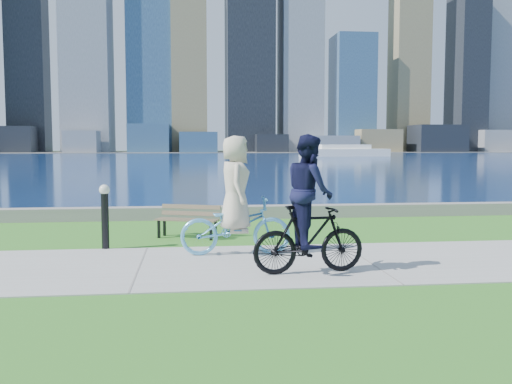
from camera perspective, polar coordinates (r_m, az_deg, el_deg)
ground at (r=10.43m, az=11.04°, el=-6.88°), size 320.00×320.00×0.00m
concrete_path at (r=10.43m, az=11.04°, el=-6.82°), size 80.00×3.50×0.02m
seawall at (r=16.35m, az=4.43°, el=-1.93°), size 90.00×0.50×0.35m
bay_water at (r=81.81m, az=-4.50°, el=3.39°), size 320.00×131.00×0.01m
far_shore at (r=139.78m, az=-5.42°, el=4.02°), size 320.00×30.00×0.12m
city_skyline at (r=140.52m, az=-5.79°, el=14.46°), size 181.02×21.74×76.00m
ferry_far at (r=94.17m, az=8.81°, el=4.03°), size 14.23×4.07×1.93m
park_bench at (r=12.89m, az=-6.79°, el=-2.58°), size 1.48×0.95×0.73m
bollard_lamp at (r=11.70m, az=-14.87°, el=-1.98°), size 0.21×0.21×1.30m
cyclist_woman at (r=10.69m, az=-2.07°, el=-1.89°), size 0.75×2.08×2.24m
cyclist_man at (r=9.18m, az=5.33°, el=-2.33°), size 0.76×1.88×2.24m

